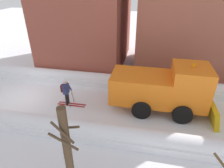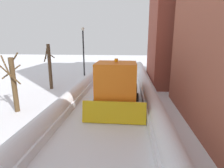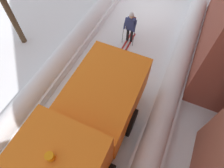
# 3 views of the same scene
# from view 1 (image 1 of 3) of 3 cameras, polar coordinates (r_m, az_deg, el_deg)

# --- Properties ---
(ground_plane) EXTENTS (80.00, 80.00, 0.00)m
(ground_plane) POSITION_cam_1_polar(r_m,az_deg,el_deg) (12.11, 19.47, -8.74)
(ground_plane) COLOR white
(snowbank_left) EXTENTS (1.10, 36.00, 0.93)m
(snowbank_left) POSITION_cam_1_polar(r_m,az_deg,el_deg) (14.14, 18.64, -1.01)
(snowbank_left) COLOR white
(snowbank_left) RESTS_ON ground
(snowbank_right) EXTENTS (1.10, 36.00, 0.90)m
(snowbank_right) POSITION_cam_1_polar(r_m,az_deg,el_deg) (9.90, 21.39, -16.50)
(snowbank_right) COLOR white
(snowbank_right) RESTS_ON ground
(plow_truck) EXTENTS (3.20, 5.98, 3.12)m
(plow_truck) POSITION_cam_1_polar(r_m,az_deg,el_deg) (11.58, 14.88, -1.04)
(plow_truck) COLOR orange
(plow_truck) RESTS_ON ground
(skier) EXTENTS (0.62, 1.80, 1.81)m
(skier) POSITION_cam_1_polar(r_m,az_deg,el_deg) (12.16, -13.37, -1.91)
(skier) COLOR black
(skier) RESTS_ON ground
(traffic_light_pole) EXTENTS (0.28, 0.42, 4.52)m
(traffic_light_pole) POSITION_cam_1_polar(r_m,az_deg,el_deg) (14.04, -2.78, 12.69)
(traffic_light_pole) COLOR black
(traffic_light_pole) RESTS_ON ground
(bare_tree_near) EXTENTS (0.86, 0.87, 3.77)m
(bare_tree_near) POSITION_cam_1_polar(r_m,az_deg,el_deg) (6.98, -12.87, -19.12)
(bare_tree_near) COLOR #493624
(bare_tree_near) RESTS_ON ground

